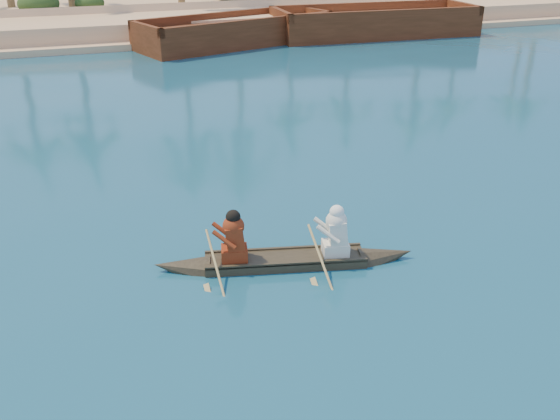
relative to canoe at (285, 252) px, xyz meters
name	(u,v)px	position (x,y,z in m)	size (l,w,h in m)	color
ground	(279,197)	(1.08, 3.43, -0.29)	(160.00, 160.00, 0.00)	navy
shrub_cluster	(126,8)	(1.08, 34.93, 0.91)	(100.00, 6.00, 2.40)	#1D3613
canoe	(285,252)	(0.00, 0.00, 0.00)	(5.57, 2.01, 1.53)	#3B3120
barge_mid	(236,33)	(6.19, 25.43, 0.39)	(12.29, 7.11, 1.94)	#642B15
barge_right	(375,24)	(15.36, 25.43, 0.45)	(12.97, 4.89, 2.13)	#642B15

